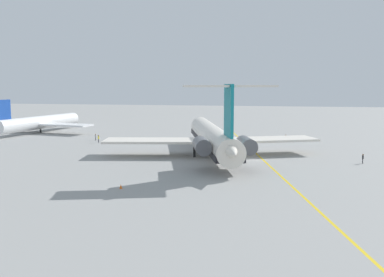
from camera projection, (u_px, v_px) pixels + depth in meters
ground at (251, 160)px, 78.68m from camera, size 399.89×399.89×0.00m
main_jetliner at (213, 137)px, 81.58m from camera, size 46.92×42.09×13.95m
airliner_mid_right at (42, 122)px, 123.77m from camera, size 33.36×33.13×9.97m
ground_crew_near_nose at (286, 137)px, 104.01m from camera, size 0.36×0.28×1.69m
ground_crew_near_tail at (98, 138)px, 101.84m from camera, size 0.47×0.29×1.83m
ground_crew_portside at (363, 157)px, 74.79m from camera, size 0.44×0.28×1.74m
ground_crew_starboard at (96, 136)px, 105.51m from camera, size 0.36×0.30×1.72m
safety_cone_nose at (121, 187)px, 56.90m from camera, size 0.40×0.40×0.55m
safety_cone_wingtip at (263, 137)px, 110.87m from camera, size 0.40×0.40×0.55m
taxiway_centreline at (260, 157)px, 81.55m from camera, size 106.32×24.68×0.01m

